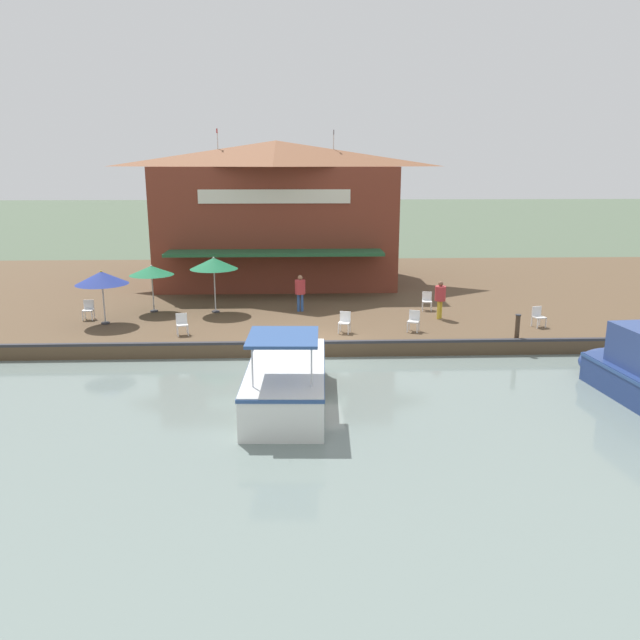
# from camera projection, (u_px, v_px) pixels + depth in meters

# --- Properties ---
(ground_plane) EXTENTS (220.00, 220.00, 0.00)m
(ground_plane) POSITION_uv_depth(u_px,v_px,m) (311.00, 359.00, 23.85)
(ground_plane) COLOR #4C5B47
(quay_deck) EXTENTS (22.00, 56.00, 0.60)m
(quay_deck) POSITION_uv_depth(u_px,v_px,m) (306.00, 294.00, 34.44)
(quay_deck) COLOR brown
(quay_deck) RESTS_ON ground
(quay_edge_fender) EXTENTS (0.20, 50.40, 0.10)m
(quay_edge_fender) POSITION_uv_depth(u_px,v_px,m) (311.00, 342.00, 23.79)
(quay_edge_fender) COLOR #2D2D33
(quay_edge_fender) RESTS_ON quay_deck
(waterfront_restaurant) EXTENTS (9.62, 13.54, 8.58)m
(waterfront_restaurant) POSITION_uv_depth(u_px,v_px,m) (277.00, 212.00, 35.59)
(waterfront_restaurant) COLOR brown
(waterfront_restaurant) RESTS_ON quay_deck
(patio_umbrella_back_row) EXTENTS (2.01, 2.01, 2.19)m
(patio_umbrella_back_row) POSITION_uv_depth(u_px,v_px,m) (151.00, 270.00, 28.47)
(patio_umbrella_back_row) COLOR #B7B7B7
(patio_umbrella_back_row) RESTS_ON quay_deck
(patio_umbrella_mid_patio_left) EXTENTS (2.21, 2.21, 2.31)m
(patio_umbrella_mid_patio_left) POSITION_uv_depth(u_px,v_px,m) (102.00, 278.00, 26.28)
(patio_umbrella_mid_patio_left) COLOR #B7B7B7
(patio_umbrella_mid_patio_left) RESTS_ON quay_deck
(patio_umbrella_mid_patio_right) EXTENTS (2.18, 2.18, 2.57)m
(patio_umbrella_mid_patio_right) POSITION_uv_depth(u_px,v_px,m) (214.00, 263.00, 28.31)
(patio_umbrella_mid_patio_right) COLOR #B7B7B7
(patio_umbrella_mid_patio_right) RESTS_ON quay_deck
(cafe_chair_mid_patio) EXTENTS (0.46, 0.46, 0.85)m
(cafe_chair_mid_patio) POSITION_uv_depth(u_px,v_px,m) (88.00, 309.00, 27.41)
(cafe_chair_mid_patio) COLOR white
(cafe_chair_mid_patio) RESTS_ON quay_deck
(cafe_chair_beside_entrance) EXTENTS (0.54, 0.54, 0.85)m
(cafe_chair_beside_entrance) POSITION_uv_depth(u_px,v_px,m) (182.00, 323.00, 24.95)
(cafe_chair_beside_entrance) COLOR white
(cafe_chair_beside_entrance) RESTS_ON quay_deck
(cafe_chair_under_first_umbrella) EXTENTS (0.54, 0.54, 0.85)m
(cafe_chair_under_first_umbrella) POSITION_uv_depth(u_px,v_px,m) (345.00, 321.00, 25.26)
(cafe_chair_under_first_umbrella) COLOR white
(cafe_chair_under_first_umbrella) RESTS_ON quay_deck
(cafe_chair_facing_river) EXTENTS (0.57, 0.57, 0.85)m
(cafe_chair_facing_river) POSITION_uv_depth(u_px,v_px,m) (414.00, 320.00, 25.46)
(cafe_chair_facing_river) COLOR white
(cafe_chair_facing_river) RESTS_ON quay_deck
(cafe_chair_far_corner_seat) EXTENTS (0.54, 0.54, 0.85)m
(cafe_chair_far_corner_seat) POSITION_uv_depth(u_px,v_px,m) (538.00, 316.00, 26.17)
(cafe_chair_far_corner_seat) COLOR white
(cafe_chair_far_corner_seat) RESTS_ON quay_deck
(cafe_chair_back_row_seat) EXTENTS (0.50, 0.50, 0.85)m
(cafe_chair_back_row_seat) POSITION_uv_depth(u_px,v_px,m) (427.00, 300.00, 29.16)
(cafe_chair_back_row_seat) COLOR white
(cafe_chair_back_row_seat) RESTS_ON quay_deck
(person_near_entrance) EXTENTS (0.48, 0.48, 1.68)m
(person_near_entrance) POSITION_uv_depth(u_px,v_px,m) (440.00, 295.00, 27.39)
(person_near_entrance) COLOR gold
(person_near_entrance) RESTS_ON quay_deck
(person_at_quay_edge) EXTENTS (0.48, 0.48, 1.70)m
(person_at_quay_edge) POSITION_uv_depth(u_px,v_px,m) (300.00, 289.00, 28.76)
(person_at_quay_edge) COLOR #2D5193
(person_at_quay_edge) RESTS_ON quay_deck
(motorboat_distant_upstream) EXTENTS (6.86, 2.57, 2.55)m
(motorboat_distant_upstream) POSITION_uv_depth(u_px,v_px,m) (288.00, 375.00, 19.68)
(motorboat_distant_upstream) COLOR white
(motorboat_distant_upstream) RESTS_ON river_water
(mooring_post) EXTENTS (0.22, 0.22, 1.01)m
(mooring_post) POSITION_uv_depth(u_px,v_px,m) (517.00, 327.00, 24.22)
(mooring_post) COLOR #473323
(mooring_post) RESTS_ON quay_deck
(tree_downstream_bank) EXTENTS (4.40, 4.19, 7.01)m
(tree_downstream_bank) POSITION_uv_depth(u_px,v_px,m) (317.00, 193.00, 41.37)
(tree_downstream_bank) COLOR brown
(tree_downstream_bank) RESTS_ON quay_deck
(tree_upstream_bank) EXTENTS (3.64, 3.46, 6.86)m
(tree_upstream_bank) POSITION_uv_depth(u_px,v_px,m) (319.00, 190.00, 40.71)
(tree_upstream_bank) COLOR brown
(tree_upstream_bank) RESTS_ON quay_deck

